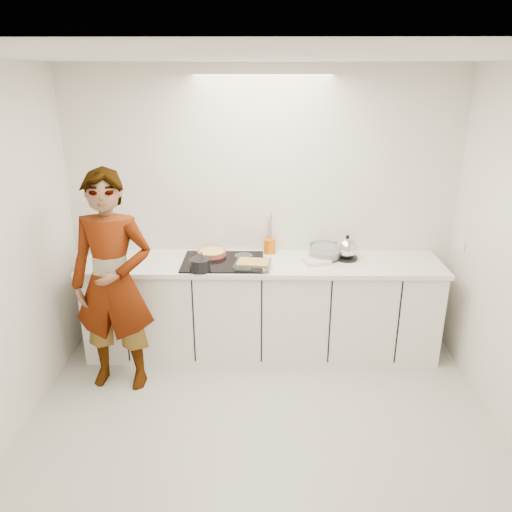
{
  "coord_description": "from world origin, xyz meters",
  "views": [
    {
      "loc": [
        0.0,
        -2.92,
        2.52
      ],
      "look_at": [
        -0.05,
        1.05,
        1.05
      ],
      "focal_mm": 35.0,
      "sensor_mm": 36.0,
      "label": 1
    }
  ],
  "objects_px": {
    "tart_dish": "(212,253)",
    "mixing_bowl": "(325,252)",
    "kettle": "(347,249)",
    "hob": "(223,262)",
    "baking_dish": "(253,264)",
    "saucepan": "(200,264)",
    "utensil_crock": "(270,246)",
    "cook": "(113,283)"
  },
  "relations": [
    {
      "from": "mixing_bowl",
      "to": "kettle",
      "type": "relative_size",
      "value": 1.41
    },
    {
      "from": "baking_dish",
      "to": "mixing_bowl",
      "type": "xyz_separation_m",
      "value": [
        0.65,
        0.27,
        0.02
      ]
    },
    {
      "from": "tart_dish",
      "to": "baking_dish",
      "type": "relative_size",
      "value": 0.87
    },
    {
      "from": "tart_dish",
      "to": "mixing_bowl",
      "type": "xyz_separation_m",
      "value": [
        1.04,
        -0.03,
        0.02
      ]
    },
    {
      "from": "kettle",
      "to": "cook",
      "type": "height_order",
      "value": "cook"
    },
    {
      "from": "saucepan",
      "to": "kettle",
      "type": "xyz_separation_m",
      "value": [
        1.3,
        0.32,
        0.03
      ]
    },
    {
      "from": "hob",
      "to": "baking_dish",
      "type": "relative_size",
      "value": 2.25
    },
    {
      "from": "tart_dish",
      "to": "saucepan",
      "type": "distance_m",
      "value": 0.37
    },
    {
      "from": "hob",
      "to": "cook",
      "type": "bearing_deg",
      "value": -148.95
    },
    {
      "from": "saucepan",
      "to": "tart_dish",
      "type": "bearing_deg",
      "value": 79.94
    },
    {
      "from": "saucepan",
      "to": "utensil_crock",
      "type": "distance_m",
      "value": 0.76
    },
    {
      "from": "hob",
      "to": "cook",
      "type": "relative_size",
      "value": 0.39
    },
    {
      "from": "cook",
      "to": "mixing_bowl",
      "type": "bearing_deg",
      "value": 23.52
    },
    {
      "from": "baking_dish",
      "to": "kettle",
      "type": "bearing_deg",
      "value": 16.74
    },
    {
      "from": "mixing_bowl",
      "to": "saucepan",
      "type": "bearing_deg",
      "value": -163.16
    },
    {
      "from": "mixing_bowl",
      "to": "tart_dish",
      "type": "bearing_deg",
      "value": 178.33
    },
    {
      "from": "utensil_crock",
      "to": "mixing_bowl",
      "type": "bearing_deg",
      "value": -15.05
    },
    {
      "from": "saucepan",
      "to": "mixing_bowl",
      "type": "relative_size",
      "value": 0.62
    },
    {
      "from": "baking_dish",
      "to": "saucepan",
      "type": "bearing_deg",
      "value": -172.37
    },
    {
      "from": "mixing_bowl",
      "to": "cook",
      "type": "distance_m",
      "value": 1.88
    },
    {
      "from": "hob",
      "to": "baking_dish",
      "type": "xyz_separation_m",
      "value": [
        0.28,
        -0.16,
        0.04
      ]
    },
    {
      "from": "tart_dish",
      "to": "mixing_bowl",
      "type": "height_order",
      "value": "mixing_bowl"
    },
    {
      "from": "tart_dish",
      "to": "saucepan",
      "type": "xyz_separation_m",
      "value": [
        -0.06,
        -0.37,
        0.03
      ]
    },
    {
      "from": "hob",
      "to": "baking_dish",
      "type": "bearing_deg",
      "value": -29.56
    },
    {
      "from": "hob",
      "to": "saucepan",
      "type": "distance_m",
      "value": 0.29
    },
    {
      "from": "hob",
      "to": "utensil_crock",
      "type": "relative_size",
      "value": 5.26
    },
    {
      "from": "kettle",
      "to": "baking_dish",
      "type": "bearing_deg",
      "value": -163.26
    },
    {
      "from": "mixing_bowl",
      "to": "utensil_crock",
      "type": "xyz_separation_m",
      "value": [
        -0.5,
        0.14,
        0.01
      ]
    },
    {
      "from": "kettle",
      "to": "mixing_bowl",
      "type": "bearing_deg",
      "value": 174.15
    },
    {
      "from": "kettle",
      "to": "utensil_crock",
      "type": "distance_m",
      "value": 0.72
    },
    {
      "from": "hob",
      "to": "mixing_bowl",
      "type": "distance_m",
      "value": 0.94
    },
    {
      "from": "tart_dish",
      "to": "kettle",
      "type": "bearing_deg",
      "value": -2.33
    },
    {
      "from": "tart_dish",
      "to": "kettle",
      "type": "distance_m",
      "value": 1.24
    },
    {
      "from": "hob",
      "to": "baking_dish",
      "type": "distance_m",
      "value": 0.32
    },
    {
      "from": "hob",
      "to": "utensil_crock",
      "type": "bearing_deg",
      "value": 30.85
    },
    {
      "from": "baking_dish",
      "to": "mixing_bowl",
      "type": "distance_m",
      "value": 0.71
    },
    {
      "from": "saucepan",
      "to": "baking_dish",
      "type": "height_order",
      "value": "saucepan"
    },
    {
      "from": "saucepan",
      "to": "cook",
      "type": "distance_m",
      "value": 0.73
    },
    {
      "from": "tart_dish",
      "to": "hob",
      "type": "bearing_deg",
      "value": -52.06
    },
    {
      "from": "baking_dish",
      "to": "kettle",
      "type": "relative_size",
      "value": 1.2
    },
    {
      "from": "utensil_crock",
      "to": "cook",
      "type": "relative_size",
      "value": 0.07
    },
    {
      "from": "kettle",
      "to": "cook",
      "type": "distance_m",
      "value": 2.06
    }
  ]
}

